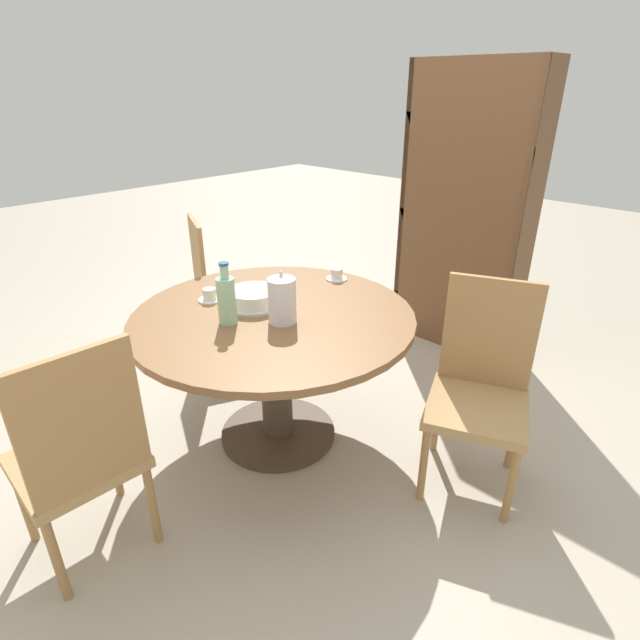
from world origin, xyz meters
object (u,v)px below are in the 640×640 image
(coffee_pot, at_px, (282,299))
(cup_b, at_px, (337,275))
(chair_b, at_px, (221,289))
(chair_c, at_px, (80,455))
(cup_a, at_px, (210,296))
(water_bottle, at_px, (227,299))
(bookshelf, at_px, (464,218))
(cake_main, at_px, (254,298))
(chair_a, at_px, (481,386))

(coffee_pot, distance_m, cup_b, 0.61)
(chair_b, xyz_separation_m, chair_c, (0.94, -1.32, 0.00))
(cup_a, distance_m, cup_b, 0.71)
(water_bottle, xyz_separation_m, cup_a, (-0.28, 0.09, -0.09))
(coffee_pot, xyz_separation_m, cup_b, (-0.18, 0.57, -0.09))
(chair_c, height_order, cup_b, chair_c)
(coffee_pot, relative_size, cup_b, 2.09)
(chair_b, distance_m, coffee_pot, 1.12)
(coffee_pot, xyz_separation_m, cup_a, (-0.44, -0.08, -0.09))
(chair_b, height_order, coffee_pot, coffee_pot)
(chair_b, relative_size, bookshelf, 0.52)
(chair_b, distance_m, cup_a, 0.77)
(chair_b, height_order, chair_c, same)
(cup_a, bearing_deg, chair_b, 140.73)
(bookshelf, distance_m, water_bottle, 1.81)
(cake_main, distance_m, cup_b, 0.55)
(cake_main, bearing_deg, chair_c, -79.88)
(coffee_pot, xyz_separation_m, cake_main, (-0.24, 0.03, -0.07))
(coffee_pot, relative_size, cake_main, 0.89)
(chair_a, relative_size, chair_b, 1.00)
(chair_a, height_order, water_bottle, water_bottle)
(chair_a, height_order, chair_b, same)
(chair_c, relative_size, cake_main, 3.43)
(cake_main, xyz_separation_m, cup_a, (-0.21, -0.12, -0.01))
(chair_c, distance_m, cup_a, 0.97)
(water_bottle, relative_size, cup_a, 2.44)
(water_bottle, bearing_deg, chair_b, 146.53)
(bookshelf, bearing_deg, water_bottle, 84.65)
(chair_b, xyz_separation_m, water_bottle, (0.84, -0.55, 0.34))
(cup_a, relative_size, cup_b, 1.00)
(coffee_pot, xyz_separation_m, water_bottle, (-0.17, -0.18, 0.00))
(chair_a, bearing_deg, cup_b, 150.98)
(water_bottle, distance_m, cup_a, 0.30)
(bookshelf, height_order, water_bottle, bookshelf)
(chair_b, relative_size, water_bottle, 3.30)
(cup_b, bearing_deg, chair_a, -6.65)
(cup_a, bearing_deg, bookshelf, 75.40)
(cake_main, relative_size, cup_a, 2.34)
(coffee_pot, bearing_deg, cake_main, 172.49)
(bookshelf, bearing_deg, cup_b, 80.19)
(chair_c, height_order, cup_a, chair_c)
(chair_b, bearing_deg, coffee_pot, -175.42)
(bookshelf, relative_size, cup_a, 15.59)
(chair_b, bearing_deg, cup_b, -141.39)
(chair_c, bearing_deg, cup_b, -173.40)
(bookshelf, bearing_deg, chair_c, 88.56)
(chair_b, xyz_separation_m, bookshelf, (1.00, 1.24, 0.41))
(chair_b, bearing_deg, cup_a, 165.78)
(bookshelf, xyz_separation_m, coffee_pot, (0.00, -1.62, -0.07))
(chair_a, xyz_separation_m, cup_a, (-1.21, -0.55, 0.25))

